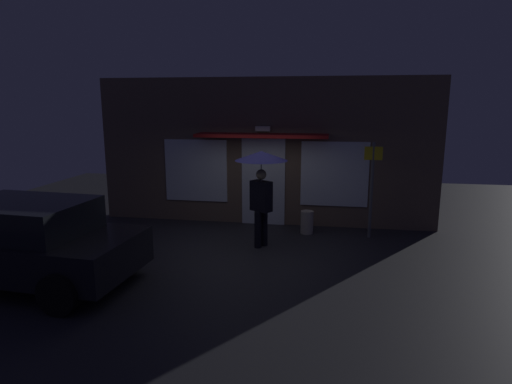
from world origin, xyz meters
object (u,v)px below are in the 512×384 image
at_px(person_with_umbrella, 261,172).
at_px(street_sign_post, 372,184).
at_px(sidewalk_bollard, 307,222).
at_px(parked_car, 25,242).

height_order(person_with_umbrella, street_sign_post, street_sign_post).
xyz_separation_m(street_sign_post, sidewalk_bollard, (-1.45, 0.07, -0.99)).
bearing_deg(person_with_umbrella, parked_car, 69.09).
xyz_separation_m(parked_car, sidewalk_bollard, (4.64, 3.69, -0.46)).
height_order(parked_car, street_sign_post, street_sign_post).
distance_m(parked_car, street_sign_post, 7.10).
bearing_deg(person_with_umbrella, street_sign_post, -121.57).
xyz_separation_m(person_with_umbrella, sidewalk_bollard, (0.93, 1.13, -1.38)).
height_order(street_sign_post, sidewalk_bollard, street_sign_post).
height_order(person_with_umbrella, sidewalk_bollard, person_with_umbrella).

